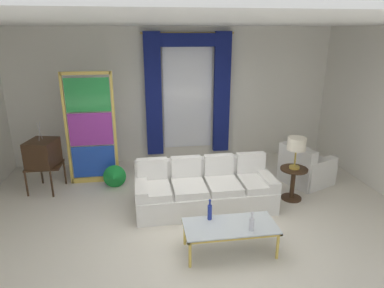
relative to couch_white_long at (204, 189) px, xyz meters
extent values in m
plane|color=silver|center=(-0.24, -0.62, -0.31)|extent=(16.00, 16.00, 0.00)
cube|color=white|center=(-0.24, 2.44, 1.19)|extent=(8.00, 0.12, 3.00)
cube|color=white|center=(-0.24, 0.18, 2.71)|extent=(8.00, 7.60, 0.04)
cube|color=white|center=(0.05, 2.36, 1.24)|extent=(1.10, 0.02, 2.50)
cylinder|color=gold|center=(0.05, 2.28, 2.55)|extent=(2.00, 0.04, 0.04)
cube|color=navy|center=(-0.72, 2.26, 1.24)|extent=(0.36, 0.12, 2.70)
cube|color=navy|center=(0.82, 2.26, 1.24)|extent=(0.36, 0.12, 2.70)
cube|color=navy|center=(0.05, 2.26, 2.41)|extent=(1.80, 0.10, 0.28)
cube|color=white|center=(0.00, -0.09, -0.12)|extent=(2.33, 0.93, 0.38)
cube|color=white|center=(0.00, 0.28, 0.08)|extent=(2.32, 0.23, 0.78)
cube|color=white|center=(1.07, -0.08, -0.03)|extent=(0.21, 0.86, 0.56)
cube|color=white|center=(-1.07, -0.11, -0.03)|extent=(0.21, 0.86, 0.56)
cube|color=white|center=(0.87, -0.13, 0.13)|extent=(0.54, 0.74, 0.12)
cube|color=white|center=(0.87, 0.19, 0.35)|extent=(0.51, 0.15, 0.40)
cube|color=white|center=(0.29, -0.14, 0.13)|extent=(0.54, 0.74, 0.12)
cube|color=white|center=(0.29, 0.18, 0.35)|extent=(0.51, 0.15, 0.40)
cube|color=white|center=(-0.29, -0.15, 0.13)|extent=(0.54, 0.74, 0.12)
cube|color=white|center=(-0.29, 0.17, 0.35)|extent=(0.51, 0.15, 0.40)
cube|color=white|center=(-0.87, -0.15, 0.13)|extent=(0.54, 0.74, 0.12)
cube|color=white|center=(-0.87, 0.17, 0.35)|extent=(0.51, 0.15, 0.40)
cube|color=silver|center=(0.11, -1.33, 0.09)|extent=(1.26, 0.58, 0.02)
cube|color=gold|center=(0.11, -1.06, 0.07)|extent=(1.26, 0.04, 0.03)
cube|color=gold|center=(0.11, -1.61, 0.07)|extent=(1.26, 0.04, 0.03)
cube|color=gold|center=(-0.50, -1.33, 0.07)|extent=(0.04, 0.58, 0.03)
cube|color=gold|center=(0.71, -1.33, 0.07)|extent=(0.04, 0.58, 0.03)
cylinder|color=gold|center=(-0.48, -1.08, -0.12)|extent=(0.04, 0.04, 0.38)
cylinder|color=gold|center=(0.69, -1.08, -0.12)|extent=(0.04, 0.04, 0.38)
cylinder|color=gold|center=(-0.48, -1.59, -0.12)|extent=(0.04, 0.04, 0.38)
cylinder|color=gold|center=(0.69, -1.59, -0.12)|extent=(0.04, 0.04, 0.38)
cylinder|color=silver|center=(0.35, -1.50, 0.19)|extent=(0.06, 0.06, 0.18)
cylinder|color=silver|center=(0.35, -1.50, 0.31)|extent=(0.03, 0.03, 0.06)
sphere|color=silver|center=(0.35, -1.50, 0.36)|extent=(0.04, 0.04, 0.04)
cylinder|color=navy|center=(-0.14, -1.14, 0.21)|extent=(0.06, 0.06, 0.21)
cylinder|color=navy|center=(-0.14, -1.14, 0.35)|extent=(0.03, 0.03, 0.06)
sphere|color=navy|center=(-0.14, -1.14, 0.39)|extent=(0.04, 0.04, 0.04)
cube|color=#382314|center=(-2.85, 1.06, 0.19)|extent=(0.62, 0.54, 0.03)
cylinder|color=#382314|center=(-3.15, 0.84, -0.06)|extent=(0.04, 0.04, 0.50)
cylinder|color=#382314|center=(-3.02, 1.39, -0.06)|extent=(0.04, 0.04, 0.50)
cylinder|color=#382314|center=(-2.68, 0.74, -0.06)|extent=(0.04, 0.04, 0.50)
cylinder|color=#382314|center=(-2.56, 1.28, -0.06)|extent=(0.04, 0.04, 0.50)
cube|color=#382314|center=(-2.85, 1.06, 0.45)|extent=(0.59, 0.65, 0.48)
cube|color=black|center=(-3.08, 1.12, 0.47)|extent=(0.10, 0.38, 0.30)
cylinder|color=gold|center=(-3.10, 1.04, 0.28)|extent=(0.02, 0.04, 0.04)
cylinder|color=gold|center=(-3.07, 1.19, 0.28)|extent=(0.02, 0.04, 0.04)
cylinder|color=silver|center=(-2.85, 1.06, 0.87)|extent=(0.04, 0.13, 0.34)
cylinder|color=silver|center=(-2.85, 1.06, 0.87)|extent=(0.04, 0.13, 0.34)
cube|color=white|center=(2.22, 0.65, -0.11)|extent=(1.05, 1.05, 0.40)
cube|color=white|center=(2.22, 0.65, 0.14)|extent=(0.90, 0.90, 0.10)
cube|color=white|center=(1.92, 0.53, 0.09)|extent=(0.49, 0.82, 0.80)
cube|color=white|center=(2.09, 0.94, -0.02)|extent=(0.75, 0.45, 0.58)
cube|color=white|center=(2.34, 0.35, -0.02)|extent=(0.75, 0.45, 0.58)
cube|color=gold|center=(-2.43, 1.31, 0.79)|extent=(0.05, 0.05, 2.20)
cube|color=gold|center=(-1.53, 1.31, 0.79)|extent=(0.05, 0.05, 2.20)
cube|color=gold|center=(-1.98, 1.31, 1.86)|extent=(0.90, 0.05, 0.06)
cube|color=gold|center=(-1.98, 1.31, -0.26)|extent=(0.90, 0.05, 0.10)
cube|color=#1E47B7|center=(-1.98, 1.31, 0.13)|extent=(0.82, 0.02, 0.64)
cube|color=purple|center=(-1.98, 1.31, 0.79)|extent=(0.82, 0.02, 0.64)
cube|color=#238E3D|center=(-1.98, 1.31, 1.46)|extent=(0.82, 0.02, 0.64)
cylinder|color=beige|center=(-1.58, 1.08, -0.28)|extent=(0.16, 0.16, 0.06)
ellipsoid|color=navy|center=(-1.58, 1.08, -0.17)|extent=(0.18, 0.32, 0.20)
sphere|color=navy|center=(-1.58, 1.22, -0.06)|extent=(0.09, 0.09, 0.09)
cone|color=gold|center=(-1.58, 1.28, -0.06)|extent=(0.02, 0.04, 0.02)
cone|color=green|center=(-1.58, 0.90, -0.07)|extent=(0.44, 0.40, 0.50)
cylinder|color=#382314|center=(1.62, 0.00, 0.27)|extent=(0.48, 0.48, 0.03)
cylinder|color=#382314|center=(1.62, 0.00, -0.02)|extent=(0.08, 0.08, 0.55)
cylinder|color=#382314|center=(1.62, 0.00, -0.29)|extent=(0.36, 0.36, 0.03)
cylinder|color=#B29338|center=(1.62, 0.00, 0.31)|extent=(0.18, 0.18, 0.04)
cylinder|color=#B29338|center=(1.62, 0.00, 0.51)|extent=(0.03, 0.03, 0.36)
cylinder|color=beige|center=(1.62, 0.00, 0.75)|extent=(0.32, 0.32, 0.22)
camera|label=1|loc=(-1.02, -5.22, 2.60)|focal=31.87mm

